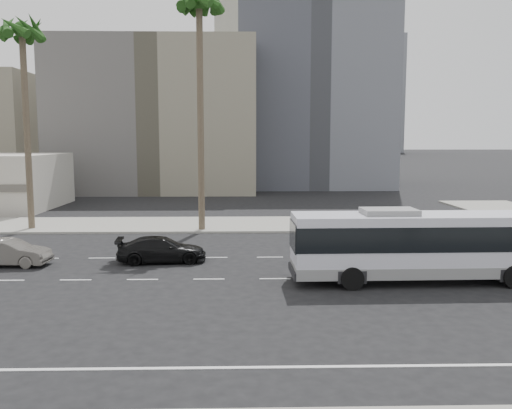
{
  "coord_description": "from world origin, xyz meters",
  "views": [
    {
      "loc": [
        -1.43,
        -23.58,
        6.25
      ],
      "look_at": [
        -0.77,
        4.0,
        2.93
      ],
      "focal_mm": 37.38,
      "sensor_mm": 36.0,
      "label": 1
    }
  ],
  "objects_px": {
    "car_b": "(9,253)",
    "palm_mid": "(22,34)",
    "city_bus": "(421,243)",
    "palm_near": "(199,6)",
    "car_a": "(162,249)"
  },
  "relations": [
    {
      "from": "car_b",
      "to": "palm_mid",
      "type": "relative_size",
      "value": 0.27
    },
    {
      "from": "city_bus",
      "to": "palm_near",
      "type": "relative_size",
      "value": 0.69
    },
    {
      "from": "car_b",
      "to": "palm_mid",
      "type": "bearing_deg",
      "value": 19.37
    },
    {
      "from": "palm_near",
      "to": "palm_mid",
      "type": "xyz_separation_m",
      "value": [
        -12.0,
        0.8,
        -1.67
      ]
    },
    {
      "from": "car_b",
      "to": "palm_mid",
      "type": "height_order",
      "value": "palm_mid"
    },
    {
      "from": "city_bus",
      "to": "palm_mid",
      "type": "xyz_separation_m",
      "value": [
        -22.76,
        14.28,
        11.66
      ]
    },
    {
      "from": "car_a",
      "to": "car_b",
      "type": "bearing_deg",
      "value": 88.96
    },
    {
      "from": "city_bus",
      "to": "palm_near",
      "type": "height_order",
      "value": "palm_near"
    },
    {
      "from": "car_a",
      "to": "car_b",
      "type": "xyz_separation_m",
      "value": [
        -7.55,
        -0.65,
        0.01
      ]
    },
    {
      "from": "car_a",
      "to": "city_bus",
      "type": "bearing_deg",
      "value": -114.66
    },
    {
      "from": "city_bus",
      "to": "car_b",
      "type": "relative_size",
      "value": 2.82
    },
    {
      "from": "car_a",
      "to": "palm_mid",
      "type": "bearing_deg",
      "value": 40.35
    },
    {
      "from": "city_bus",
      "to": "car_a",
      "type": "relative_size",
      "value": 2.52
    },
    {
      "from": "palm_mid",
      "to": "car_a",
      "type": "bearing_deg",
      "value": -43.72
    },
    {
      "from": "palm_mid",
      "to": "city_bus",
      "type": "bearing_deg",
      "value": -32.12
    }
  ]
}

